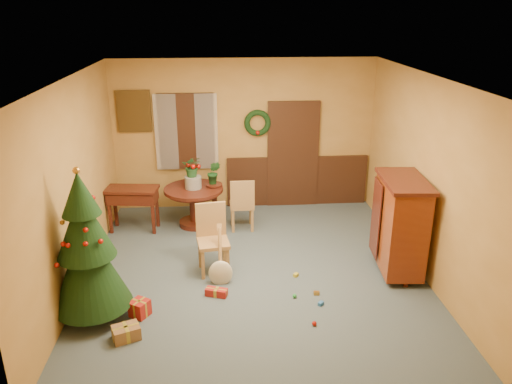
{
  "coord_description": "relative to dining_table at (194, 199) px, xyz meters",
  "views": [
    {
      "loc": [
        -0.46,
        -6.63,
        3.81
      ],
      "look_at": [
        0.05,
        0.4,
        1.15
      ],
      "focal_mm": 35.0,
      "sensor_mm": 36.0,
      "label": 1
    }
  ],
  "objects": [
    {
      "name": "toy_c",
      "position": [
        1.58,
        -1.97,
        -0.49
      ],
      "size": [
        0.09,
        0.09,
        0.05
      ],
      "primitive_type": "cube",
      "rotation": [
        0.0,
        0.0,
        0.81
      ],
      "color": "gold",
      "rests_on": "floor"
    },
    {
      "name": "guitar",
      "position": [
        0.46,
        -2.08,
        -0.1
      ],
      "size": [
        0.37,
        0.54,
        0.8
      ],
      "primitive_type": null,
      "rotation": [
        -0.49,
        0.0,
        -0.03
      ],
      "color": "beige",
      "rests_on": "floor"
    },
    {
      "name": "toy_d",
      "position": [
        1.63,
        -3.2,
        -0.48
      ],
      "size": [
        0.06,
        0.06,
        0.06
      ],
      "primitive_type": "sphere",
      "color": "#AD150B",
      "rests_on": "floor"
    },
    {
      "name": "urn",
      "position": [
        0.0,
        0.0,
        0.33
      ],
      "size": [
        0.3,
        0.3,
        0.22
      ],
      "primitive_type": "cylinder",
      "color": "slate",
      "rests_on": "dining_table"
    },
    {
      "name": "sideboard",
      "position": [
        3.12,
        -1.9,
        0.28
      ],
      "size": [
        0.69,
        1.19,
        1.48
      ],
      "color": "#511909",
      "rests_on": "floor"
    },
    {
      "name": "stand_plant",
      "position": [
        0.37,
        0.08,
        0.48
      ],
      "size": [
        0.27,
        0.24,
        0.43
      ],
      "primitive_type": "imported",
      "rotation": [
        0.0,
        0.0,
        -0.24
      ],
      "color": "#19471E",
      "rests_on": "plant_stand"
    },
    {
      "name": "toy_b",
      "position": [
        1.47,
        -2.55,
        -0.48
      ],
      "size": [
        0.06,
        0.06,
        0.06
      ],
      "primitive_type": "sphere",
      "color": "green",
      "rests_on": "floor"
    },
    {
      "name": "gift_b",
      "position": [
        -0.6,
        -2.81,
        -0.4
      ],
      "size": [
        0.3,
        0.3,
        0.22
      ],
      "color": "maroon",
      "rests_on": "floor"
    },
    {
      "name": "toy_e",
      "position": [
        1.79,
        -2.49,
        -0.49
      ],
      "size": [
        0.08,
        0.06,
        0.05
      ],
      "primitive_type": "cube",
      "rotation": [
        0.0,
        0.0,
        -0.09
      ],
      "color": "#C6882E",
      "rests_on": "floor"
    },
    {
      "name": "christmas_tree",
      "position": [
        -1.18,
        -2.77,
        0.46
      ],
      "size": [
        0.99,
        0.99,
        2.04
      ],
      "color": "#382111",
      "rests_on": "floor"
    },
    {
      "name": "plant_stand",
      "position": [
        0.37,
        0.08,
        -0.03
      ],
      "size": [
        0.3,
        0.3,
        0.77
      ],
      "color": "black",
      "rests_on": "floor"
    },
    {
      "name": "chair_far",
      "position": [
        0.86,
        -0.26,
        0.01
      ],
      "size": [
        0.43,
        0.43,
        0.97
      ],
      "color": "olive",
      "rests_on": "floor"
    },
    {
      "name": "centerpiece_plant",
      "position": [
        0.0,
        0.0,
        0.63
      ],
      "size": [
        0.34,
        0.3,
        0.38
      ],
      "primitive_type": "imported",
      "color": "#1E4C23",
      "rests_on": "urn"
    },
    {
      "name": "toy_a",
      "position": [
        1.8,
        -2.75,
        -0.49
      ],
      "size": [
        0.09,
        0.09,
        0.05
      ],
      "primitive_type": "cube",
      "rotation": [
        0.0,
        0.0,
        0.77
      ],
      "color": "#2760A9",
      "rests_on": "floor"
    },
    {
      "name": "room_envelope",
      "position": [
        1.17,
        0.9,
        0.6
      ],
      "size": [
        5.5,
        5.5,
        5.5
      ],
      "color": "#36464F",
      "rests_on": "ground"
    },
    {
      "name": "writing_desk",
      "position": [
        -1.07,
        -0.11,
        0.09
      ],
      "size": [
        0.94,
        0.54,
        0.8
      ],
      "color": "black",
      "rests_on": "floor"
    },
    {
      "name": "chair_near",
      "position": [
        0.35,
        -1.65,
        0.05
      ],
      "size": [
        0.51,
        0.51,
        1.05
      ],
      "color": "olive",
      "rests_on": "floor"
    },
    {
      "name": "gift_c",
      "position": [
        -1.1,
        -2.58,
        -0.44
      ],
      "size": [
        0.31,
        0.31,
        0.14
      ],
      "color": "brown",
      "rests_on": "floor"
    },
    {
      "name": "gift_a",
      "position": [
        -0.69,
        -3.29,
        -0.43
      ],
      "size": [
        0.38,
        0.33,
        0.17
      ],
      "color": "brown",
      "rests_on": "floor"
    },
    {
      "name": "dining_table",
      "position": [
        0.0,
        0.0,
        0.0
      ],
      "size": [
        1.06,
        1.06,
        0.73
      ],
      "color": "black",
      "rests_on": "floor"
    },
    {
      "name": "gift_d",
      "position": [
        0.39,
        -2.41,
        -0.46
      ],
      "size": [
        0.33,
        0.21,
        0.11
      ],
      "color": "maroon",
      "rests_on": "floor"
    }
  ]
}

